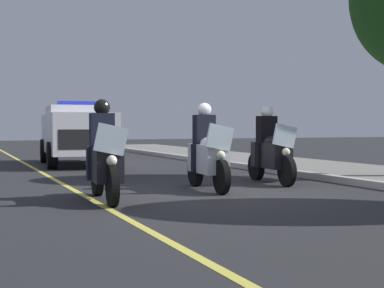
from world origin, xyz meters
TOP-DOWN VIEW (x-y plane):
  - ground_plane at (0.00, 0.00)m, footprint 80.00×80.00m
  - curb_strip at (0.00, 3.48)m, footprint 48.00×0.24m
  - lane_stripe_center at (0.00, -2.21)m, footprint 48.00×0.12m
  - police_motorcycle_lead_left at (0.21, -2.04)m, footprint 2.14×0.62m
  - police_motorcycle_lead_right at (-0.57, 0.23)m, footprint 2.14×0.62m
  - police_motorcycle_trailing at (-1.23, 2.05)m, footprint 2.14×0.62m
  - police_suv at (-8.57, -0.74)m, footprint 5.03×2.37m

SIDE VIEW (x-z plane):
  - ground_plane at x=0.00m, z-range 0.00..0.00m
  - lane_stripe_center at x=0.00m, z-range 0.00..0.01m
  - curb_strip at x=0.00m, z-range 0.00..0.15m
  - police_motorcycle_lead_left at x=0.21m, z-range -0.16..1.56m
  - police_motorcycle_lead_right at x=-0.57m, z-range -0.16..1.56m
  - police_motorcycle_trailing at x=-1.23m, z-range -0.16..1.56m
  - police_suv at x=-8.57m, z-range 0.04..2.09m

